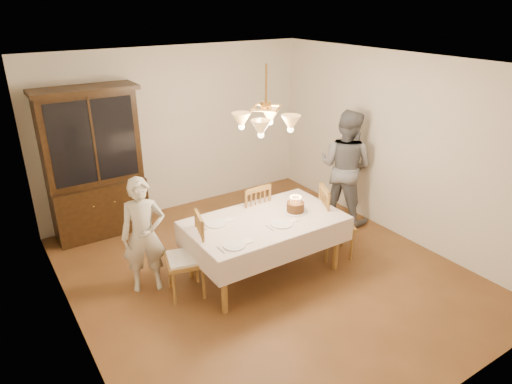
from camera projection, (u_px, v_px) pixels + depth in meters
ground at (265, 272)px, 5.85m from camera, size 5.00×5.00×0.00m
room_shell at (266, 155)px, 5.23m from camera, size 5.00×5.00×5.00m
dining_table at (265, 225)px, 5.58m from camera, size 1.90×1.10×0.76m
china_hutch at (94, 166)px, 6.47m from camera, size 1.38×0.54×2.16m
chair_far_side at (250, 221)px, 6.21m from camera, size 0.46×0.44×1.00m
chair_left_end at (186, 260)px, 5.27m from camera, size 0.52×0.53×1.00m
chair_right_end at (335, 225)px, 6.09m from camera, size 0.56×0.57×1.00m
elderly_woman at (144, 236)px, 5.28m from camera, size 0.60×0.49×1.41m
adult_in_grey at (345, 167)px, 6.94m from camera, size 0.93×1.03×1.75m
birthday_cake at (295, 208)px, 5.72m from camera, size 0.30×0.30×0.22m
place_setting_near_left at (235, 245)px, 4.96m from camera, size 0.40×0.25×0.02m
place_setting_near_right at (282, 224)px, 5.43m from camera, size 0.41×0.26×0.02m
place_setting_far_left at (217, 223)px, 5.44m from camera, size 0.41×0.26×0.02m
chandelier at (266, 121)px, 5.07m from camera, size 0.62×0.62×0.73m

